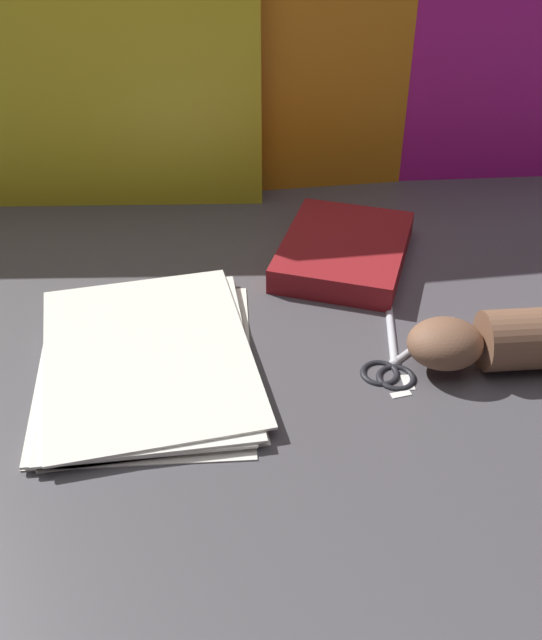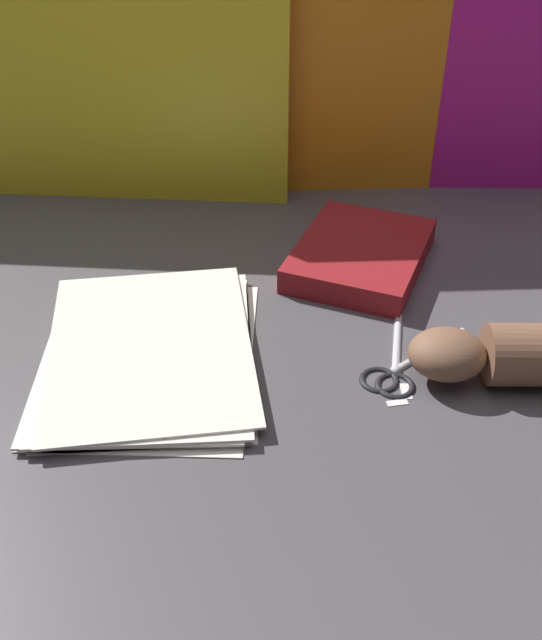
# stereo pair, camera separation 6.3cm
# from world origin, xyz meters

# --- Properties ---
(ground_plane) EXTENTS (6.00, 6.00, 0.00)m
(ground_plane) POSITION_xyz_m (0.00, 0.00, 0.00)
(ground_plane) COLOR #4C494F
(backdrop_panel_left) EXTENTS (0.67, 0.11, 0.36)m
(backdrop_panel_left) POSITION_xyz_m (-0.26, 0.44, 0.18)
(backdrop_panel_left) COLOR yellow
(backdrop_panel_left) RESTS_ON ground_plane
(backdrop_panel_center) EXTENTS (0.53, 0.03, 0.45)m
(backdrop_panel_center) POSITION_xyz_m (0.04, 0.44, 0.22)
(backdrop_panel_center) COLOR orange
(backdrop_panel_center) RESTS_ON ground_plane
(backdrop_panel_right) EXTENTS (0.57, 0.07, 0.40)m
(backdrop_panel_right) POSITION_xyz_m (0.28, 0.44, 0.20)
(backdrop_panel_right) COLOR #D81E9E
(backdrop_panel_right) RESTS_ON ground_plane
(paper_stack) EXTENTS (0.25, 0.32, 0.02)m
(paper_stack) POSITION_xyz_m (-0.11, 0.03, 0.01)
(paper_stack) COLOR white
(paper_stack) RESTS_ON ground_plane
(book_closed) EXTENTS (0.23, 0.25, 0.03)m
(book_closed) POSITION_xyz_m (0.16, 0.21, 0.02)
(book_closed) COLOR maroon
(book_closed) RESTS_ON ground_plane
(scissors) EXTENTS (0.15, 0.16, 0.01)m
(scissors) POSITION_xyz_m (0.17, -0.00, 0.00)
(scissors) COLOR silver
(scissors) RESTS_ON ground_plane
(paper_scrap_near) EXTENTS (0.02, 0.01, 0.00)m
(paper_scrap_near) POSITION_xyz_m (0.15, -0.06, 0.00)
(paper_scrap_near) COLOR white
(paper_scrap_near) RESTS_ON ground_plane
(paper_scrap_mid) EXTENTS (0.01, 0.03, 0.00)m
(paper_scrap_mid) POSITION_xyz_m (0.17, -0.04, 0.00)
(paper_scrap_mid) COLOR white
(paper_scrap_mid) RESTS_ON ground_plane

